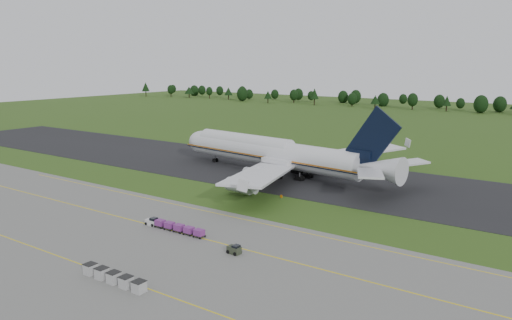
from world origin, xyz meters
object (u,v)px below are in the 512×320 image
Objects in this scene: aircraft at (274,153)px; baggage_train at (173,227)px; uld_row at (114,277)px; edge_markers at (248,191)px; utility_cart at (234,250)px.

baggage_train is (9.91, -47.45, -4.72)m from aircraft.
uld_row is at bearing -67.41° from baggage_train.
uld_row is 0.62× the size of edge_markers.
utility_cart reaches higher than edge_markers.
edge_markers is at bearing 104.88° from uld_row.
uld_row reaches higher than utility_cart.
baggage_train is at bearing -78.20° from aircraft.
baggage_train is 1.18× the size of uld_row.
baggage_train is at bearing -80.70° from edge_markers.
edge_markers is (5.22, -18.78, -5.22)m from aircraft.
baggage_train is 6.18× the size of utility_cart.
aircraft reaches higher than uld_row.
uld_row is 49.78m from edge_markers.
aircraft is 3.86× the size of edge_markers.
edge_markers is (-12.78, 48.11, -0.54)m from uld_row.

